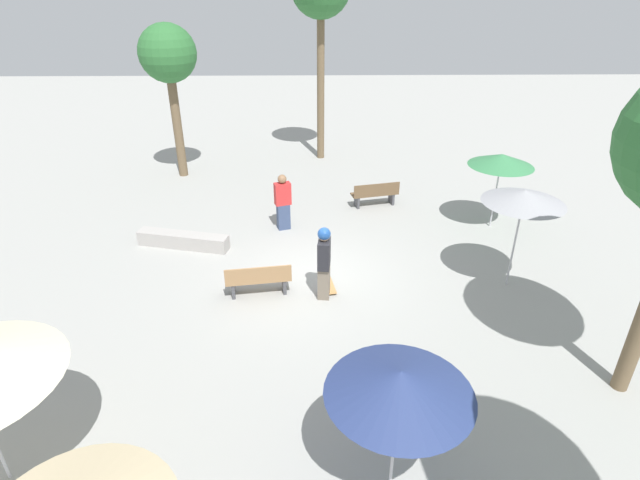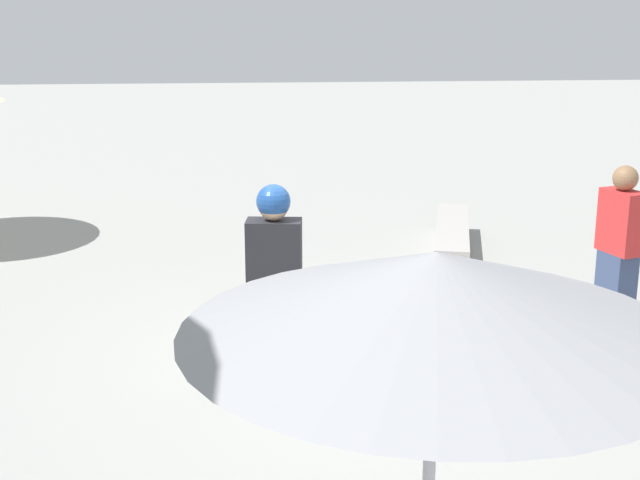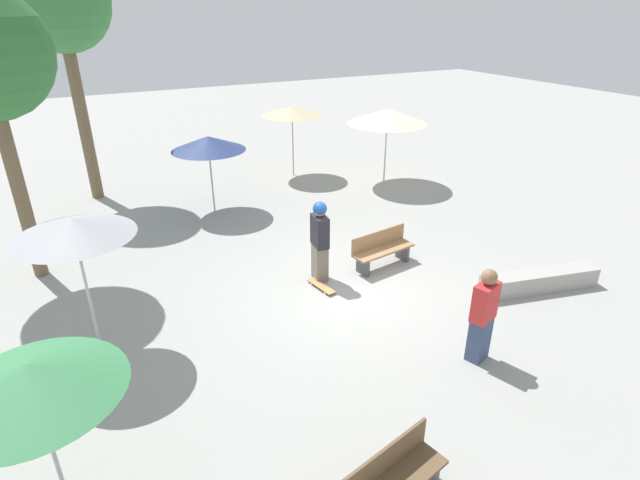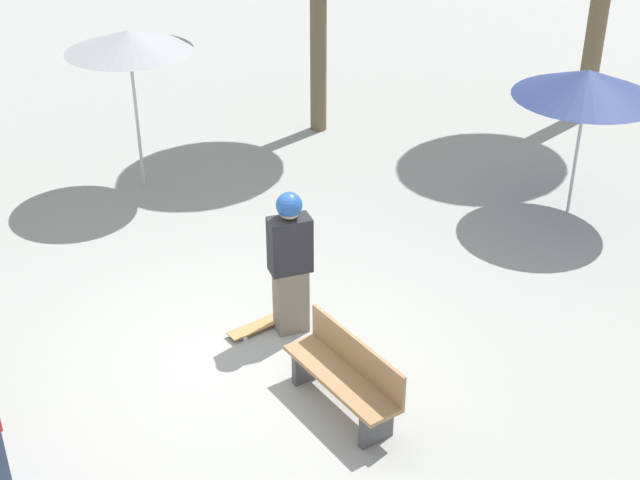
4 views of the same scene
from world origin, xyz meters
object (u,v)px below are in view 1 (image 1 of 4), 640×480
shade_umbrella_navy (400,383)px  shade_umbrella_grey (524,197)px  palm_tree_right (168,57)px  skater_main (324,261)px  bench_near (375,194)px  shade_umbrella_green (501,160)px  bystander_watching (283,202)px  bench_far (259,280)px  concrete_ledge (183,240)px  skateboard (330,285)px

shade_umbrella_navy → shade_umbrella_grey: (3.77, 5.57, 0.36)m
palm_tree_right → shade_umbrella_navy: bearing=-65.4°
skater_main → bench_near: 5.76m
shade_umbrella_green → bystander_watching: 6.61m
bench_far → shade_umbrella_grey: 6.59m
concrete_ledge → bench_far: bearing=-46.0°
concrete_ledge → shade_umbrella_green: (9.34, 1.19, 1.95)m
shade_umbrella_green → shade_umbrella_navy: bearing=-116.4°
skater_main → shade_umbrella_navy: shade_umbrella_navy is taller
shade_umbrella_navy → palm_tree_right: size_ratio=0.41×
bench_far → bench_near: bearing=48.8°
bench_far → palm_tree_right: 10.05m
shade_umbrella_grey → bystander_watching: size_ratio=1.46×
concrete_ledge → palm_tree_right: 7.39m
shade_umbrella_green → skateboard: bearing=-146.6°
concrete_ledge → shade_umbrella_navy: 9.33m
skater_main → bystander_watching: skater_main is taller
shade_umbrella_grey → shade_umbrella_green: bearing=79.0°
concrete_ledge → shade_umbrella_grey: bearing=-13.9°
bench_near → shade_umbrella_grey: bearing=-73.4°
bench_far → shade_umbrella_grey: bearing=-4.9°
concrete_ledge → skater_main: bearing=-33.0°
shade_umbrella_grey → shade_umbrella_green: (0.65, 3.33, -0.25)m
skater_main → bench_near: size_ratio=1.13×
skateboard → concrete_ledge: 4.72m
shade_umbrella_grey → skater_main: bearing=-174.5°
skateboard → shade_umbrella_grey: bearing=-99.0°
bench_near → shade_umbrella_green: 4.20m
skater_main → bench_far: 1.70m
skater_main → palm_tree_right: bearing=38.9°
skateboard → bench_near: size_ratio=0.50×
bench_far → shade_umbrella_navy: size_ratio=0.73×
skater_main → bystander_watching: 3.92m
concrete_ledge → shade_umbrella_green: shade_umbrella_green is taller
shade_umbrella_navy → skater_main: bearing=100.1°
skater_main → shade_umbrella_green: shade_umbrella_green is taller
bystander_watching → shade_umbrella_grey: bearing=-47.6°
bystander_watching → skateboard: bearing=-86.8°
skater_main → shade_umbrella_green: (5.33, 3.79, 1.16)m
bystander_watching → palm_tree_right: bearing=112.9°
skater_main → shade_umbrella_grey: (4.68, 0.45, 1.41)m
concrete_ledge → shade_umbrella_green: 9.61m
skater_main → shade_umbrella_navy: bearing=-163.1°
bench_far → palm_tree_right: bearing=105.8°
bystander_watching → shade_umbrella_green: bearing=-17.8°
shade_umbrella_grey → shade_umbrella_green: shade_umbrella_grey is taller
skateboard → bystander_watching: size_ratio=0.46×
concrete_ledge → palm_tree_right: bearing=102.6°
concrete_ledge → bench_near: (5.88, 2.81, 0.21)m
skater_main → shade_umbrella_grey: 4.91m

